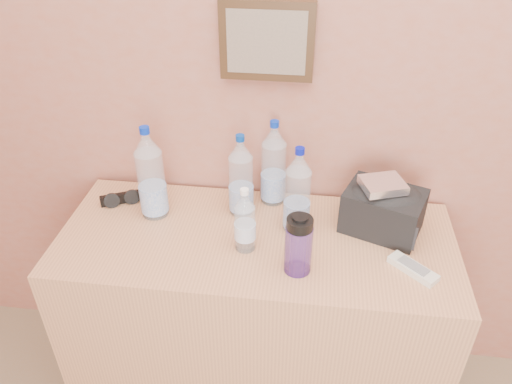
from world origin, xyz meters
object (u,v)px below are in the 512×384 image
dresser (256,322)px  pet_large_a (151,177)px  pet_small (245,223)px  nalgene_bottle (299,244)px  pet_large_b (274,167)px  foil_packet (383,185)px  ac_remote (413,269)px  pet_large_c (241,179)px  pet_large_d (297,195)px  toiletry_bag (383,209)px  sunglasses (122,198)px

dresser → pet_large_a: size_ratio=3.89×
pet_small → nalgene_bottle: (0.17, -0.08, -0.00)m
dresser → pet_small: size_ratio=5.82×
pet_large_b → pet_small: 0.29m
pet_small → pet_large_b: bearing=77.7°
nalgene_bottle → foil_packet: size_ratio=1.53×
ac_remote → foil_packet: 0.28m
pet_large_c → pet_large_d: (0.20, -0.07, 0.00)m
toiletry_bag → pet_large_b: bearing=-177.1°
pet_large_b → ac_remote: (0.46, -0.33, -0.13)m
pet_large_a → foil_packet: bearing=0.3°
pet_large_d → sunglasses: size_ratio=2.03×
dresser → pet_large_b: pet_large_b is taller
pet_small → foil_packet: bearing=19.3°
dresser → ac_remote: bearing=-11.2°
dresser → pet_large_d: size_ratio=4.24×
dresser → foil_packet: 0.72m
toiletry_bag → pet_large_d: bearing=-152.4°
pet_large_c → toiletry_bag: (0.48, -0.04, -0.05)m
pet_large_c → foil_packet: pet_large_c is taller
nalgene_bottle → sunglasses: 0.72m
pet_small → ac_remote: 0.53m
foil_packet → pet_large_d: bearing=-174.6°
pet_large_c → pet_large_d: pet_large_d is taller
pet_large_a → pet_large_b: (0.40, 0.14, -0.01)m
toiletry_bag → ac_remote: bearing=-46.7°
ac_remote → foil_packet: (-0.10, 0.19, 0.17)m
dresser → pet_large_c: bearing=116.2°
pet_large_a → foil_packet: size_ratio=2.58×
sunglasses → dresser: bearing=-40.8°
toiletry_bag → dresser: bearing=-145.1°
pet_large_d → toiletry_bag: size_ratio=1.26×
pet_large_d → nalgene_bottle: (0.02, -0.20, -0.04)m
foil_packet → toiletry_bag: bearing=24.7°
pet_large_b → foil_packet: bearing=-20.0°
sunglasses → pet_large_a: bearing=-44.1°
sunglasses → toiletry_bag: size_ratio=0.62×
foil_packet → dresser: bearing=-166.6°
pet_small → foil_packet: size_ratio=1.72×
sunglasses → foil_packet: foil_packet is taller
ac_remote → toiletry_bag: bearing=154.6°
dresser → pet_large_a: bearing=166.2°
pet_large_c → ac_remote: (0.57, -0.24, -0.12)m
nalgene_bottle → toiletry_bag: 0.36m
toiletry_bag → foil_packet: bearing=-134.3°
ac_remote → pet_large_c: bearing=-160.8°
dresser → nalgene_bottle: nalgene_bottle is taller
pet_large_d → pet_small: size_ratio=1.37×
pet_large_c → pet_large_d: 0.21m
sunglasses → ac_remote: bearing=-38.9°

